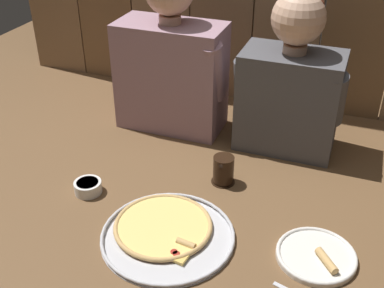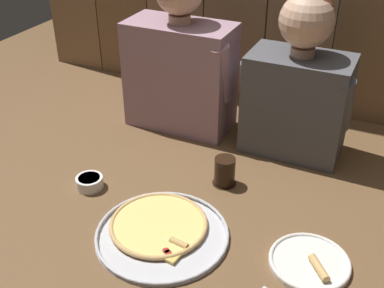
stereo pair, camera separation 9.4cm
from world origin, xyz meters
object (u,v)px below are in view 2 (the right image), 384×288
(dipping_bowl, at_px, (90,182))
(diner_left, at_px, (180,58))
(drinking_glass, at_px, (225,171))
(diner_right, at_px, (299,83))
(dinner_plate, at_px, (310,262))
(pizza_tray, at_px, (161,230))

(dipping_bowl, xyz_separation_m, diner_left, (0.08, 0.51, 0.26))
(drinking_glass, relative_size, diner_right, 0.17)
(dipping_bowl, distance_m, diner_left, 0.58)
(dipping_bowl, bearing_deg, dinner_plate, -2.99)
(dipping_bowl, bearing_deg, diner_left, 81.08)
(drinking_glass, height_order, diner_right, diner_right)
(drinking_glass, distance_m, diner_left, 0.49)
(drinking_glass, bearing_deg, dinner_plate, -35.61)
(drinking_glass, relative_size, dipping_bowl, 1.10)
(diner_left, height_order, diner_right, diner_left)
(dinner_plate, xyz_separation_m, diner_right, (-0.20, 0.55, 0.25))
(diner_left, xyz_separation_m, diner_right, (0.45, 0.00, -0.02))
(pizza_tray, relative_size, drinking_glass, 3.95)
(diner_left, relative_size, diner_right, 1.08)
(dinner_plate, relative_size, diner_left, 0.35)
(dinner_plate, relative_size, diner_right, 0.38)
(diner_right, bearing_deg, pizza_tray, -109.92)
(pizza_tray, bearing_deg, diner_left, 110.98)
(pizza_tray, distance_m, dipping_bowl, 0.33)
(dinner_plate, distance_m, diner_right, 0.64)
(drinking_glass, bearing_deg, diner_left, 135.44)
(pizza_tray, distance_m, diner_left, 0.70)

